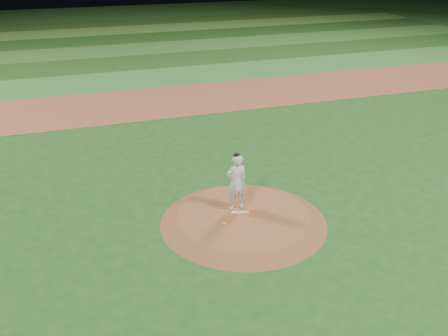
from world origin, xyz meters
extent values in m
plane|color=#22541B|center=(0.00, 0.00, 0.00)|extent=(120.00, 120.00, 0.00)
cube|color=#9A5130|center=(0.00, 14.00, 0.01)|extent=(70.00, 6.00, 0.02)
cube|color=#367C2D|center=(0.00, 19.50, 0.01)|extent=(70.00, 5.00, 0.02)
cube|color=#204C18|center=(0.00, 24.50, 0.01)|extent=(70.00, 5.00, 0.02)
cube|color=#376F28|center=(0.00, 29.50, 0.01)|extent=(70.00, 5.00, 0.02)
cube|color=#1E4516|center=(0.00, 34.50, 0.01)|extent=(70.00, 5.00, 0.02)
cube|color=#447B2C|center=(0.00, 39.50, 0.01)|extent=(70.00, 5.00, 0.02)
cube|color=#234A17|center=(0.00, 44.50, 0.01)|extent=(70.00, 5.00, 0.02)
cone|color=brown|center=(0.00, 0.00, 0.12)|extent=(5.50, 5.50, 0.25)
cube|color=silver|center=(-0.04, 0.21, 0.26)|extent=(0.59, 0.31, 0.03)
ellipsoid|color=white|center=(-0.78, -0.33, 0.28)|extent=(0.11, 0.11, 0.06)
imported|color=white|center=(-0.08, 0.50, 1.24)|extent=(0.74, 0.50, 1.98)
ellipsoid|color=black|center=(-0.08, 0.50, 2.21)|extent=(0.22, 0.22, 0.15)
camera|label=1|loc=(-5.22, -13.27, 8.55)|focal=40.00mm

